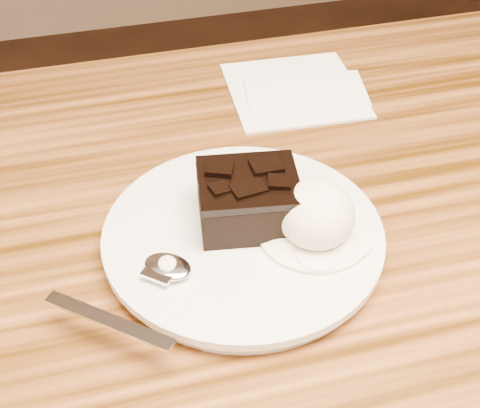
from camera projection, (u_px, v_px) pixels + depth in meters
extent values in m
cylinder|color=silver|center=(243.00, 239.00, 0.57)|extent=(0.23, 0.23, 0.02)
cube|color=black|center=(248.00, 202.00, 0.56)|extent=(0.09, 0.08, 0.04)
ellipsoid|color=white|center=(316.00, 214.00, 0.54)|extent=(0.06, 0.07, 0.05)
cylinder|color=silver|center=(314.00, 232.00, 0.56)|extent=(0.09, 0.09, 0.00)
cube|color=white|center=(294.00, 89.00, 0.76)|extent=(0.15, 0.15, 0.01)
cube|color=black|center=(315.00, 234.00, 0.56)|extent=(0.01, 0.01, 0.00)
cube|color=black|center=(336.00, 261.00, 0.53)|extent=(0.01, 0.01, 0.00)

